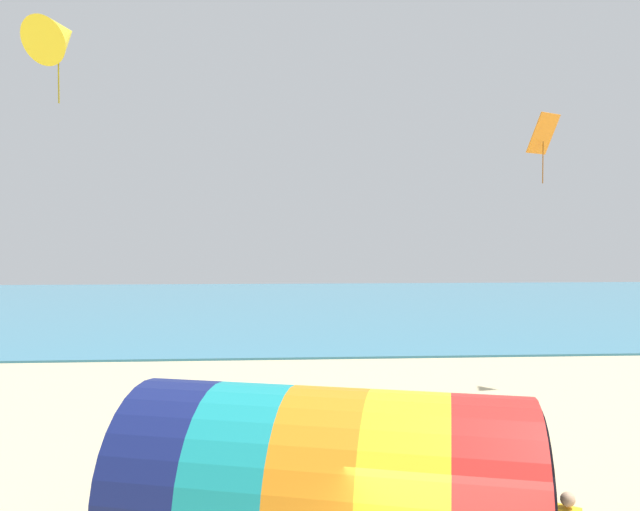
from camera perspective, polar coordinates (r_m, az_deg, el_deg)
The scene contains 4 objects.
sea at distance 46.65m, azimuth -1.03°, elevation -4.57°, with size 120.00×40.00×0.10m, color teal.
giant_inflatable_tube at distance 9.54m, azimuth 0.95°, elevation -21.30°, with size 6.30×4.48×3.12m.
kite_orange_diamond at distance 19.53m, azimuth 19.74°, elevation 10.36°, with size 1.00×0.89×1.99m.
kite_yellow_delta at distance 14.68m, azimuth -22.83°, elevation 18.04°, with size 1.42×1.63×2.07m.
Camera 1 is at (-2.00, -6.65, 5.32)m, focal length 35.00 mm.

